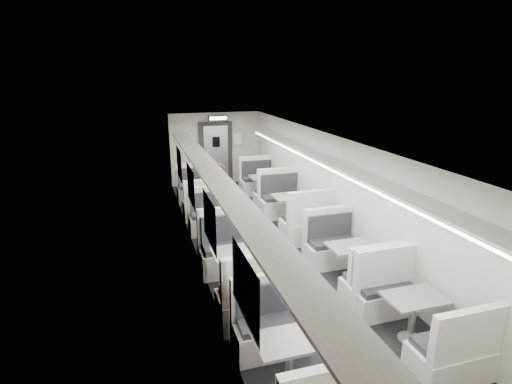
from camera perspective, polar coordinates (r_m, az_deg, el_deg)
room at (r=7.91m, az=2.72°, el=-1.57°), size 3.24×12.24×2.64m
booth_left_a at (r=11.19m, az=-8.20°, el=-0.61°), size 1.02×2.06×1.10m
booth_left_b at (r=8.87m, az=-5.68°, el=-5.31°), size 1.00×2.03×1.09m
booth_left_c at (r=6.96m, az=-2.15°, el=-11.34°), size 1.14×2.31×1.24m
booth_left_d at (r=5.20m, az=4.79°, el=-23.25°), size 0.99×2.01×1.08m
booth_right_a at (r=11.77m, az=1.33°, el=0.54°), size 1.07×2.17×1.16m
booth_right_b at (r=9.80m, az=5.32°, el=-2.74°), size 1.16×2.35×1.26m
booth_right_c at (r=7.50m, az=13.45°, el=-9.92°), size 1.04×2.11×1.13m
booth_right_d at (r=6.31m, az=21.43°, el=-16.42°), size 0.99×2.02×1.08m
passenger at (r=10.01m, az=-5.10°, el=-0.20°), size 0.64×0.52×1.54m
window_a at (r=10.77m, az=-10.90°, el=3.99°), size 0.02×1.18×0.84m
window_b at (r=8.65m, az=-9.29°, el=0.90°), size 0.02×1.18×0.84m
window_c at (r=6.59m, az=-6.65°, el=-4.16°), size 0.02×1.18×0.84m
window_d at (r=4.64m, az=-1.57°, el=-13.60°), size 0.02×1.18×0.84m
luggage_rack_left at (r=7.11m, az=-5.89°, el=2.25°), size 0.46×10.40×0.09m
luggage_rack_right at (r=7.95m, az=12.03°, el=3.53°), size 0.46×10.40×0.09m
vestibule_door at (r=13.50m, az=-5.72°, el=5.46°), size 1.10×0.13×2.10m
exit_sign at (r=12.84m, az=-5.45°, el=10.48°), size 0.62×0.12×0.16m
wall_notice at (r=13.57m, az=-2.64°, el=7.55°), size 0.32×0.02×0.40m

